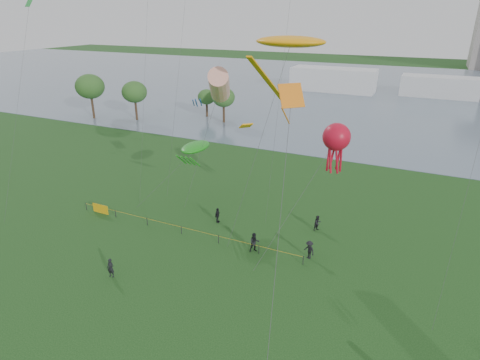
% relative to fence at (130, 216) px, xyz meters
% --- Properties ---
extents(ground_plane, '(400.00, 400.00, 0.00)m').
position_rel_fence_xyz_m(ground_plane, '(13.63, -12.87, -0.55)').
color(ground_plane, '#123511').
extents(lake, '(400.00, 120.00, 0.08)m').
position_rel_fence_xyz_m(lake, '(13.63, 87.13, -0.53)').
color(lake, slate).
rests_on(lake, ground_plane).
extents(pavilion_left, '(22.00, 8.00, 6.00)m').
position_rel_fence_xyz_m(pavilion_left, '(1.63, 82.13, 2.45)').
color(pavilion_left, silver).
rests_on(pavilion_left, ground_plane).
extents(pavilion_right, '(18.00, 7.00, 5.00)m').
position_rel_fence_xyz_m(pavilion_right, '(27.63, 85.13, 1.95)').
color(pavilion_right, silver).
rests_on(pavilion_right, ground_plane).
extents(trees, '(29.99, 15.41, 8.68)m').
position_rel_fence_xyz_m(trees, '(-25.13, 34.69, 4.99)').
color(trees, '#372619').
rests_on(trees, ground_plane).
extents(fence, '(24.07, 0.07, 1.05)m').
position_rel_fence_xyz_m(fence, '(0.00, 0.00, 0.00)').
color(fence, black).
rests_on(fence, ground_plane).
extents(spectator_a, '(1.12, 1.08, 1.81)m').
position_rel_fence_xyz_m(spectator_a, '(13.62, 0.15, 0.35)').
color(spectator_a, black).
rests_on(spectator_a, ground_plane).
extents(spectator_b, '(1.25, 1.08, 1.68)m').
position_rel_fence_xyz_m(spectator_b, '(18.28, 1.15, 0.28)').
color(spectator_b, black).
rests_on(spectator_b, ground_plane).
extents(spectator_c, '(0.39, 0.92, 1.56)m').
position_rel_fence_xyz_m(spectator_c, '(8.15, 3.52, 0.23)').
color(spectator_c, black).
rests_on(spectator_c, ground_plane).
extents(spectator_f, '(0.64, 0.47, 1.62)m').
position_rel_fence_xyz_m(spectator_f, '(4.70, -8.07, 0.25)').
color(spectator_f, black).
rests_on(spectator_f, ground_plane).
extents(spectator_g, '(0.91, 0.96, 1.56)m').
position_rel_fence_xyz_m(spectator_g, '(17.69, 6.17, 0.23)').
color(spectator_g, black).
rests_on(spectator_g, ground_plane).
extents(kite_stingray, '(7.00, 10.16, 17.99)m').
position_rel_fence_xyz_m(kite_stingray, '(15.38, 2.15, 16.95)').
color(kite_stingray, '#3F3F42').
extents(kite_windsock, '(5.51, 5.25, 15.05)m').
position_rel_fence_xyz_m(kite_windsock, '(6.89, 6.81, 12.51)').
color(kite_windsock, '#3F3F42').
extents(kite_creature, '(6.87, 5.57, 7.06)m').
position_rel_fence_xyz_m(kite_creature, '(4.24, 6.22, 6.06)').
color(kite_creature, '#3F3F42').
extents(kite_octopus, '(5.78, 6.50, 11.63)m').
position_rel_fence_xyz_m(kite_octopus, '(19.35, 2.85, 9.89)').
color(kite_octopus, '#3F3F42').
extents(kite_delta, '(4.17, 13.76, 15.76)m').
position_rel_fence_xyz_m(kite_delta, '(18.27, -6.09, 13.79)').
color(kite_delta, '#3F3F42').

